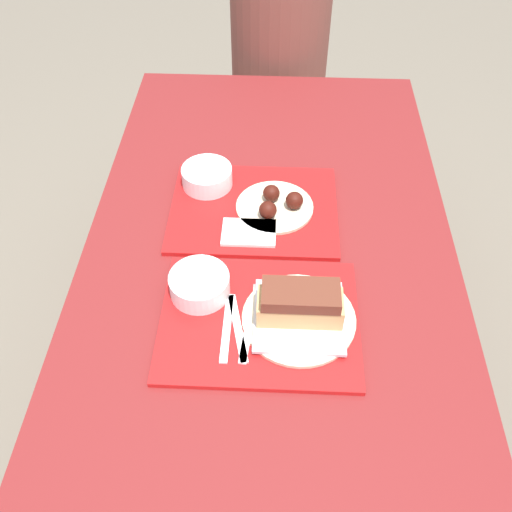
# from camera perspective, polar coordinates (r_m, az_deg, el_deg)

# --- Properties ---
(ground_plane) EXTENTS (12.00, 12.00, 0.00)m
(ground_plane) POSITION_cam_1_polar(r_m,az_deg,el_deg) (1.91, 0.89, -16.06)
(ground_plane) COLOR #706656
(picnic_table) EXTENTS (0.87, 1.66, 0.75)m
(picnic_table) POSITION_cam_1_polar(r_m,az_deg,el_deg) (1.36, 1.21, -3.50)
(picnic_table) COLOR maroon
(picnic_table) RESTS_ON ground_plane
(picnic_bench_far) EXTENTS (0.82, 0.28, 0.45)m
(picnic_bench_far) POSITION_cam_1_polar(r_m,az_deg,el_deg) (2.33, 1.91, 12.30)
(picnic_bench_far) COLOR maroon
(picnic_bench_far) RESTS_ON ground_plane
(tray_near) EXTENTS (0.41, 0.32, 0.01)m
(tray_near) POSITION_cam_1_polar(r_m,az_deg,el_deg) (1.19, 0.34, -6.44)
(tray_near) COLOR red
(tray_near) RESTS_ON picnic_table
(tray_far) EXTENTS (0.41, 0.32, 0.01)m
(tray_far) POSITION_cam_1_polar(r_m,az_deg,el_deg) (1.41, -0.21, 4.70)
(tray_far) COLOR red
(tray_far) RESTS_ON picnic_table
(bowl_coleslaw_near) EXTENTS (0.13, 0.13, 0.05)m
(bowl_coleslaw_near) POSITION_cam_1_polar(r_m,az_deg,el_deg) (1.21, -5.67, -2.77)
(bowl_coleslaw_near) COLOR white
(bowl_coleslaw_near) RESTS_ON tray_near
(brisket_sandwich_plate) EXTENTS (0.23, 0.23, 0.10)m
(brisket_sandwich_plate) POSITION_cam_1_polar(r_m,az_deg,el_deg) (1.15, 4.38, -5.36)
(brisket_sandwich_plate) COLOR beige
(brisket_sandwich_plate) RESTS_ON tray_near
(plastic_fork_near) EXTENTS (0.05, 0.17, 0.00)m
(plastic_fork_near) POSITION_cam_1_polar(r_m,az_deg,el_deg) (1.16, -1.84, -7.18)
(plastic_fork_near) COLOR white
(plastic_fork_near) RESTS_ON tray_near
(plastic_knife_near) EXTENTS (0.03, 0.17, 0.00)m
(plastic_knife_near) POSITION_cam_1_polar(r_m,az_deg,el_deg) (1.16, -0.75, -7.22)
(plastic_knife_near) COLOR white
(plastic_knife_near) RESTS_ON tray_near
(plastic_spoon_near) EXTENTS (0.02, 0.17, 0.00)m
(plastic_spoon_near) POSITION_cam_1_polar(r_m,az_deg,el_deg) (1.17, -2.93, -7.13)
(plastic_spoon_near) COLOR white
(plastic_spoon_near) RESTS_ON tray_near
(condiment_packet) EXTENTS (0.04, 0.03, 0.01)m
(condiment_packet) POSITION_cam_1_polar(r_m,az_deg,el_deg) (1.22, 0.55, -3.45)
(condiment_packet) COLOR #A59E93
(condiment_packet) RESTS_ON tray_near
(bowl_coleslaw_far) EXTENTS (0.13, 0.13, 0.05)m
(bowl_coleslaw_far) POSITION_cam_1_polar(r_m,az_deg,el_deg) (1.47, -4.92, 8.01)
(bowl_coleslaw_far) COLOR white
(bowl_coleslaw_far) RESTS_ON tray_far
(wings_plate_far) EXTENTS (0.19, 0.19, 0.05)m
(wings_plate_far) POSITION_cam_1_polar(r_m,az_deg,el_deg) (1.40, 2.04, 5.18)
(wings_plate_far) COLOR beige
(wings_plate_far) RESTS_ON tray_far
(napkin_far) EXTENTS (0.13, 0.09, 0.01)m
(napkin_far) POSITION_cam_1_polar(r_m,az_deg,el_deg) (1.34, -0.72, 2.37)
(napkin_far) COLOR white
(napkin_far) RESTS_ON tray_far
(person_seated_across) EXTENTS (0.34, 0.34, 0.73)m
(person_seated_across) POSITION_cam_1_polar(r_m,az_deg,el_deg) (2.14, 2.40, 20.67)
(person_seated_across) COLOR brown
(person_seated_across) RESTS_ON picnic_bench_far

